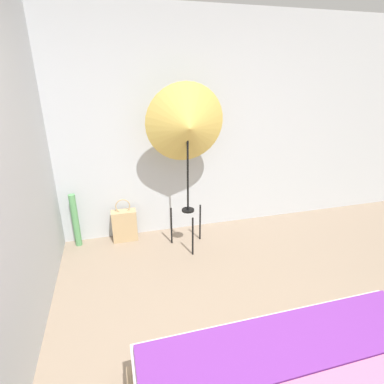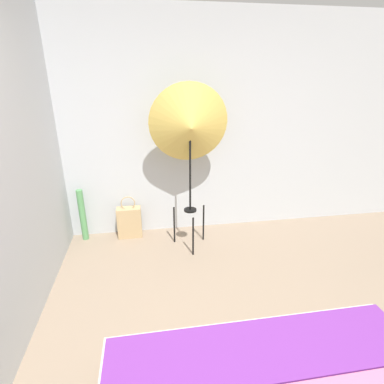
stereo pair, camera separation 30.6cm
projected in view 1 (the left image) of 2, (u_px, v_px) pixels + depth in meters
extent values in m
cube|color=#B7BCC1|center=(176.00, 129.00, 3.52)|extent=(8.00, 0.05, 2.60)
cube|color=#B7BCC1|center=(4.00, 175.00, 1.91)|extent=(0.05, 8.00, 2.60)
cube|color=#702D8E|center=(290.00, 343.00, 1.74)|extent=(1.76, 0.42, 0.04)
cylinder|color=black|center=(193.00, 237.00, 3.30)|extent=(0.02, 0.02, 0.46)
cylinder|color=black|center=(171.00, 226.00, 3.53)|extent=(0.02, 0.02, 0.46)
cylinder|color=black|center=(200.00, 222.00, 3.62)|extent=(0.02, 0.02, 0.46)
cylinder|color=black|center=(188.00, 210.00, 3.40)|extent=(0.14, 0.14, 0.02)
cylinder|color=black|center=(188.00, 170.00, 3.23)|extent=(0.02, 0.02, 0.95)
cone|color=#D1B251|center=(188.00, 126.00, 3.05)|extent=(0.84, 0.32, 0.86)
cube|color=tan|center=(125.00, 226.00, 3.62)|extent=(0.29, 0.14, 0.39)
torus|color=tan|center=(123.00, 206.00, 3.53)|extent=(0.17, 0.01, 0.17)
cylinder|color=#56995B|center=(75.00, 221.00, 3.46)|extent=(0.07, 0.07, 0.65)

